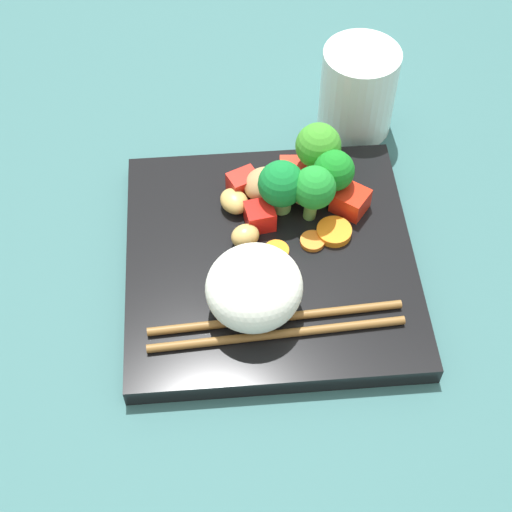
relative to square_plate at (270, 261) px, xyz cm
name	(u,v)px	position (x,y,z in cm)	size (l,w,h in cm)	color
ground_plane	(270,274)	(0.00, 0.00, -1.93)	(110.00, 110.00, 2.00)	#2E5B5C
square_plate	(270,261)	(0.00, 0.00, 0.00)	(24.28, 24.28, 1.86)	black
rice_mound	(254,287)	(-1.64, -5.24, 3.73)	(7.78, 7.56, 5.60)	white
broccoli_floret_0	(334,172)	(5.82, 6.02, 4.28)	(3.60, 3.60, 5.38)	#6FAC53
broccoli_floret_1	(281,185)	(1.23, 4.94, 4.10)	(4.04, 4.04, 5.39)	#7BB95C
broccoli_floret_2	(318,147)	(4.75, 8.70, 4.70)	(4.05, 4.05, 6.02)	#7EB05E
broccoli_floret_3	(314,189)	(3.94, 4.21, 4.30)	(3.75, 3.75, 5.39)	#609845
carrot_slice_0	(334,232)	(5.62, 1.88, 1.28)	(3.03, 3.03, 0.69)	orange
carrot_slice_1	(276,253)	(0.51, -0.17, 1.26)	(2.15, 2.15, 0.65)	orange
carrot_slice_2	(312,241)	(3.68, 1.07, 1.14)	(2.13, 2.13, 0.41)	orange
pepper_chunk_0	(350,201)	(7.32, 4.70, 1.98)	(2.84, 2.57, 2.11)	red
pepper_chunk_1	(260,216)	(-0.69, 3.39, 1.97)	(2.44, 2.32, 2.07)	red
pepper_chunk_2	(243,183)	(-1.94, 7.30, 1.94)	(2.56, 1.97, 2.02)	red
pepper_chunk_3	(294,173)	(2.73, 8.50, 1.74)	(2.93, 2.59, 1.63)	red
chicken_piece_0	(245,236)	(-2.05, 1.36, 1.87)	(2.47, 2.10, 1.88)	tan
chicken_piece_1	(268,185)	(0.24, 6.73, 2.26)	(3.92, 3.58, 2.66)	tan
chicken_piece_3	(306,188)	(3.53, 6.16, 2.20)	(3.60, 3.26, 2.53)	tan
chicken_piece_4	(234,201)	(-2.82, 5.38, 1.77)	(2.84, 2.32, 1.69)	tan
chopstick_pair	(279,326)	(0.23, -7.31, 1.27)	(20.42, 3.70, 0.68)	brown
drinking_glass	(358,91)	(9.50, 17.18, 3.51)	(7.24, 7.24, 8.88)	silver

